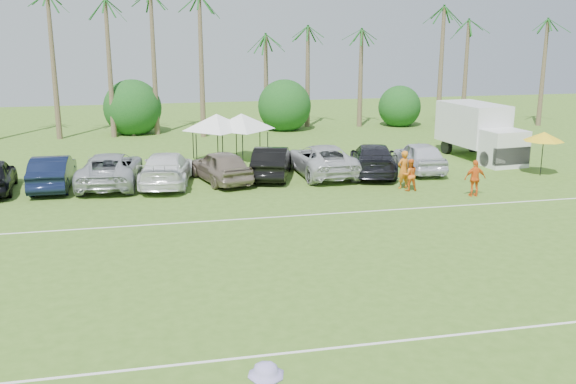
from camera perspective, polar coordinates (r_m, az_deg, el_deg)
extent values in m
cube|color=white|center=(17.25, 5.65, -13.48)|extent=(80.00, 0.10, 0.01)
cube|color=white|center=(28.08, -1.88, -2.28)|extent=(80.00, 0.10, 0.01)
cone|color=brown|center=(51.06, -20.71, 10.02)|extent=(0.44, 0.44, 10.00)
cone|color=brown|center=(50.63, -16.20, 10.91)|extent=(0.44, 0.44, 11.00)
cone|color=brown|center=(50.64, -11.51, 9.48)|extent=(0.44, 0.44, 8.00)
cone|color=brown|center=(50.83, -6.96, 10.24)|extent=(0.44, 0.44, 9.00)
cone|color=brown|center=(51.33, -2.45, 10.93)|extent=(0.44, 0.44, 10.00)
cone|color=brown|center=(52.15, 1.97, 11.53)|extent=(0.44, 0.44, 11.00)
cone|color=brown|center=(53.69, 7.21, 9.91)|extent=(0.44, 0.44, 8.00)
cone|color=brown|center=(55.52, 12.18, 10.36)|extent=(0.44, 0.44, 9.00)
cone|color=brown|center=(57.73, 16.81, 10.72)|extent=(0.44, 0.44, 10.00)
cone|color=brown|center=(59.74, 20.27, 11.03)|extent=(0.44, 0.44, 11.00)
cylinder|color=brown|center=(52.00, -13.57, 5.82)|extent=(0.30, 0.30, 1.40)
sphere|color=#124317|center=(51.86, -13.64, 7.02)|extent=(4.00, 4.00, 4.00)
cylinder|color=brown|center=(53.11, -0.45, 6.39)|extent=(0.30, 0.30, 1.40)
sphere|color=#124317|center=(52.97, -0.45, 7.57)|extent=(4.00, 4.00, 4.00)
cylinder|color=brown|center=(56.02, 9.68, 6.60)|extent=(0.30, 0.30, 1.40)
sphere|color=#124317|center=(55.89, 9.73, 7.72)|extent=(4.00, 4.00, 4.00)
imported|color=orange|center=(33.56, 10.21, 1.98)|extent=(0.83, 0.69, 1.97)
imported|color=orange|center=(33.15, 10.77, 1.51)|extent=(0.85, 0.69, 1.64)
imported|color=orange|center=(32.74, 16.29, 1.17)|extent=(1.10, 0.53, 1.81)
cube|color=silver|center=(42.99, 16.09, 5.87)|extent=(3.10, 5.02, 2.59)
cube|color=silver|center=(40.51, 18.63, 3.70)|extent=(2.57, 2.11, 2.17)
cube|color=black|center=(39.96, 19.26, 3.06)|extent=(2.40, 0.57, 1.03)
cube|color=#E5590C|center=(43.80, 17.46, 5.30)|extent=(0.20, 1.65, 0.93)
cylinder|color=black|center=(40.17, 17.21, 2.82)|extent=(0.41, 0.96, 0.93)
cylinder|color=black|center=(41.40, 19.54, 2.97)|extent=(0.41, 0.96, 0.93)
cylinder|color=black|center=(43.69, 13.90, 3.93)|extent=(0.41, 0.96, 0.93)
cylinder|color=black|center=(44.83, 16.15, 4.04)|extent=(0.41, 0.96, 0.93)
cylinder|color=black|center=(38.53, -8.13, 3.65)|extent=(0.06, 0.06, 1.98)
cylinder|color=black|center=(38.83, -4.05, 3.84)|extent=(0.06, 0.06, 1.98)
cylinder|color=black|center=(41.25, -8.43, 4.34)|extent=(0.06, 0.06, 1.98)
cylinder|color=black|center=(41.53, -4.61, 4.52)|extent=(0.06, 0.06, 1.98)
pyramid|color=white|center=(39.71, -6.39, 6.91)|extent=(4.27, 4.27, 0.99)
cylinder|color=black|center=(38.70, -5.82, 3.76)|extent=(0.06, 0.06, 1.96)
cylinder|color=black|center=(39.10, -1.81, 3.93)|extent=(0.06, 0.06, 1.96)
cylinder|color=black|center=(41.39, -6.27, 4.43)|extent=(0.06, 0.06, 1.96)
cylinder|color=black|center=(41.76, -2.51, 4.59)|extent=(0.06, 0.06, 1.96)
pyramid|color=white|center=(39.91, -4.16, 6.97)|extent=(4.24, 4.24, 0.98)
cylinder|color=black|center=(38.58, 21.65, 2.98)|extent=(0.05, 0.05, 2.22)
cone|color=yellow|center=(38.39, 21.80, 4.60)|extent=(2.22, 2.22, 0.51)
imported|color=#101832|center=(35.15, -20.20, 1.68)|extent=(1.88, 5.29, 1.74)
imported|color=#A8ACB1|center=(34.95, -15.51, 1.98)|extent=(3.45, 6.50, 1.74)
imported|color=white|center=(34.40, -10.76, 2.06)|extent=(3.34, 6.30, 1.74)
imported|color=gray|center=(34.61, -5.99, 2.31)|extent=(3.31, 5.46, 1.74)
imported|color=black|center=(35.52, -1.46, 2.69)|extent=(3.25, 5.58, 1.74)
imported|color=silver|center=(36.16, 3.03, 2.88)|extent=(3.10, 6.35, 1.74)
imported|color=black|center=(36.62, 7.56, 2.92)|extent=(3.96, 6.43, 1.74)
imported|color=silver|center=(37.83, 11.59, 3.12)|extent=(2.54, 5.28, 1.74)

